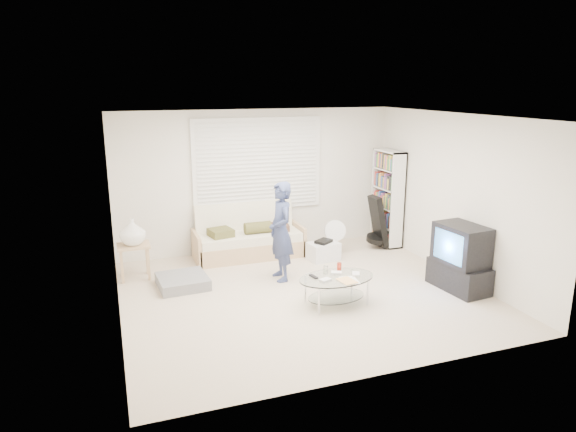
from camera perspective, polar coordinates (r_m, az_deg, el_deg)
name	(u,v)px	position (r m, az deg, el deg)	size (l,w,h in m)	color
ground	(303,294)	(7.44, 1.69, -8.61)	(5.00, 5.00, 0.00)	#B8A58F
room_shell	(292,176)	(7.40, 0.44, 4.47)	(5.02, 4.52, 2.51)	silver
window_blinds	(258,164)	(9.03, -3.33, 5.75)	(2.32, 0.08, 1.62)	silver
futon_sofa	(248,240)	(8.92, -4.43, -2.63)	(1.87, 0.75, 0.91)	tan
grey_floor_pillow	(183,281)	(7.81, -11.62, -7.13)	(0.70, 0.70, 0.16)	slate
side_table	(133,234)	(8.10, -16.88, -1.98)	(0.48, 0.39, 0.95)	tan
bookshelf	(387,198)	(9.62, 10.98, 1.98)	(0.28, 0.74, 1.76)	white
guitar_case	(378,226)	(9.43, 9.94, -1.05)	(0.36, 0.36, 0.96)	black
floor_fan	(334,234)	(9.03, 5.13, -2.02)	(0.39, 0.25, 0.62)	white
storage_bin	(323,251)	(8.77, 3.96, -3.87)	(0.55, 0.42, 0.35)	white
tv_unit	(460,258)	(7.83, 18.58, -4.50)	(0.56, 0.93, 0.97)	black
coffee_table	(337,282)	(7.00, 5.43, -7.34)	(1.10, 0.74, 0.52)	silver
standing_person	(281,232)	(7.73, -0.80, -1.74)	(0.55, 0.36, 1.52)	navy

